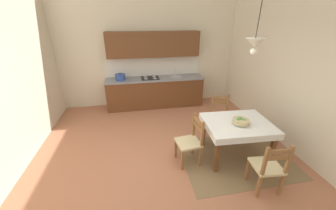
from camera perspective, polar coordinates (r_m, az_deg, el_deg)
ground_plane at (r=3.92m, az=-0.11°, el=-17.48°), size 5.81×6.71×0.10m
wall_back at (r=6.03m, az=-5.80°, el=19.80°), size 5.81×0.12×4.20m
wall_right at (r=4.32m, az=38.41°, el=13.12°), size 0.12×6.71×4.20m
area_rug at (r=4.24m, az=18.94°, el=-14.30°), size 2.10×1.60×0.01m
kitchen_cabinetry at (r=5.94m, az=-3.92°, el=7.57°), size 2.89×0.63×2.20m
dining_table at (r=3.98m, az=19.46°, el=-6.46°), size 1.27×1.04×0.75m
dining_chair_kitchen_side at (r=4.74m, az=14.92°, el=-3.13°), size 0.50×0.50×0.93m
dining_chair_camera_side at (r=3.52m, az=27.14°, el=-15.85°), size 0.45×0.45×0.93m
dining_chair_tv_side at (r=3.72m, az=6.52°, el=-10.56°), size 0.47×0.47×0.93m
fruit_bowl at (r=3.84m, az=20.43°, el=-4.42°), size 0.30×0.30×0.12m
pendant_lamp at (r=3.55m, az=23.96°, el=16.11°), size 0.32×0.32×0.80m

